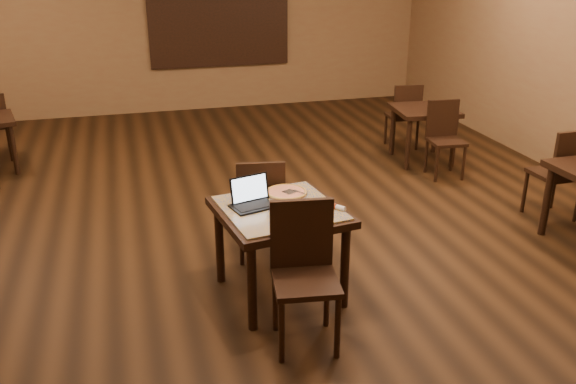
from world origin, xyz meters
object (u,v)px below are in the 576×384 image
object	(u,v)px
other_table_a_chair_far	(405,112)
other_table_c_chair_far	(562,169)
chair_main_far	(260,204)
pizza_pan	(286,194)
laptop	(251,198)
chair_main_near	(304,265)
other_table_a	(424,117)
tiled_table	(280,219)
other_table_a_chair_near	(444,134)

from	to	relation	value
other_table_a_chair_far	other_table_c_chair_far	size ratio (longest dim) A/B	0.93
chair_main_far	pizza_pan	world-z (taller)	chair_main_far
laptop	other_table_c_chair_far	xyz separation A→B (m)	(3.29, 0.53, -0.27)
chair_main_near	other_table_a_chair_far	bearing A→B (deg)	63.67
chair_main_far	other_table_a_chair_far	size ratio (longest dim) A/B	1.05
chair_main_near	other_table_a	bearing A→B (deg)	59.53
chair_main_far	other_table_a_chair_far	distance (m)	3.72
tiled_table	other_table_a	bearing A→B (deg)	37.55
chair_main_near	pizza_pan	distance (m)	0.88
other_table_a_chair_near	other_table_c_chair_far	xyz separation A→B (m)	(0.46, -1.55, 0.04)
tiled_table	other_table_a_chair_far	bearing A→B (deg)	42.73
chair_main_far	other_table_a_chair_far	xyz separation A→B (m)	(2.63, 2.63, -0.02)
pizza_pan	other_table_a	distance (m)	3.53
laptop	pizza_pan	size ratio (longest dim) A/B	1.03
tiled_table	other_table_a_chair_near	bearing A→B (deg)	31.23
other_table_a_chair_near	other_table_a_chair_far	bearing A→B (deg)	96.56
chair_main_near	laptop	xyz separation A→B (m)	(-0.21, 0.71, 0.24)
chair_main_far	laptop	size ratio (longest dim) A/B	2.59
laptop	other_table_c_chair_far	size ratio (longest dim) A/B	0.38
other_table_a_chair_near	chair_main_near	bearing A→B (deg)	-127.54
other_table_a_chair_far	other_table_c_chair_far	world-z (taller)	other_table_c_chair_far
other_table_a_chair_near	other_table_c_chair_far	size ratio (longest dim) A/B	0.93
other_table_a_chair_near	other_table_c_chair_far	distance (m)	1.61
chair_main_near	chair_main_far	xyz separation A→B (m)	(-0.03, 1.23, -0.04)
chair_main_near	other_table_c_chair_far	distance (m)	3.32
other_table_c_chair_far	chair_main_far	bearing A→B (deg)	-1.46
other_table_c_chair_far	other_table_a	bearing A→B (deg)	-79.18
pizza_pan	other_table_a_chair_near	world-z (taller)	other_table_a_chair_near
chair_main_far	laptop	bearing A→B (deg)	78.99
laptop	pizza_pan	distance (m)	0.35
laptop	other_table_a_chair_near	size ratio (longest dim) A/B	0.40
chair_main_far	pizza_pan	size ratio (longest dim) A/B	2.68
pizza_pan	laptop	bearing A→B (deg)	-156.57
tiled_table	chair_main_far	bearing A→B (deg)	82.86
chair_main_far	other_table_a	size ratio (longest dim) A/B	1.16
pizza_pan	other_table_a	world-z (taller)	pizza_pan
chair_main_near	other_table_c_chair_far	xyz separation A→B (m)	(3.08, 1.24, -0.03)
pizza_pan	tiled_table	bearing A→B (deg)	-116.57
other_table_a_chair_far	other_table_c_chair_far	xyz separation A→B (m)	(0.47, -2.61, 0.04)
pizza_pan	other_table_a_chair_near	xyz separation A→B (m)	(2.52, 1.94, -0.25)
chair_main_near	other_table_a_chair_near	distance (m)	3.83
tiled_table	other_table_a_chair_near	distance (m)	3.42
other_table_a	laptop	bearing A→B (deg)	-131.59
tiled_table	other_table_a	distance (m)	3.78
laptop	other_table_a_chair_far	size ratio (longest dim) A/B	0.40
pizza_pan	other_table_c_chair_far	world-z (taller)	other_table_c_chair_far
laptop	other_table_a_chair_near	distance (m)	3.53
chair_main_far	pizza_pan	bearing A→B (deg)	118.34
chair_main_far	other_table_c_chair_far	bearing A→B (deg)	-170.80
other_table_a_chair_far	chair_main_near	bearing A→B (deg)	61.62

